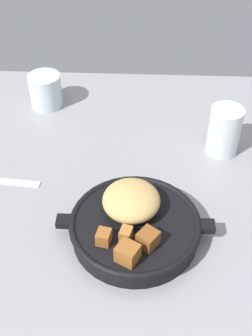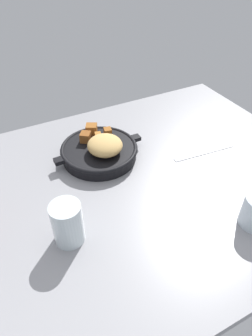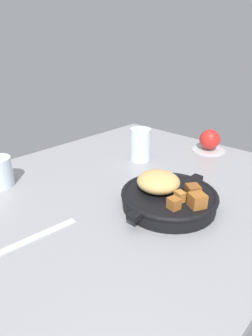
{
  "view_description": "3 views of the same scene",
  "coord_description": "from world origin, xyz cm",
  "views": [
    {
      "loc": [
        5.47,
        -62.14,
        58.91
      ],
      "look_at": [
        2.85,
        -4.13,
        6.51
      ],
      "focal_mm": 47.18,
      "sensor_mm": 36.0,
      "label": 1
    },
    {
      "loc": [
        29.97,
        51.54,
        54.98
      ],
      "look_at": [
        2.39,
        -1.92,
        3.98
      ],
      "focal_mm": 32.57,
      "sensor_mm": 36.0,
      "label": 2
    },
    {
      "loc": [
        -44.04,
        -46.32,
        35.47
      ],
      "look_at": [
        3.94,
        -1.28,
        6.14
      ],
      "focal_mm": 31.02,
      "sensor_mm": 36.0,
      "label": 3
    }
  ],
  "objects": [
    {
      "name": "butter_knife",
      "position": [
        -23.61,
        -1.69,
        0.18
      ],
      "size": [
        19.82,
        3.39,
        0.36
      ],
      "primitive_type": "cube",
      "rotation": [
        0.0,
        0.0,
        -0.09
      ],
      "color": "silver",
      "rests_on": "ground_plane"
    },
    {
      "name": "ground_plane",
      "position": [
        0.0,
        0.0,
        -1.2
      ],
      "size": [
        105.8,
        79.61,
        2.4
      ],
      "primitive_type": "cube",
      "color": "gray"
    },
    {
      "name": "water_glass_tall",
      "position": [
        22.05,
        9.53,
        5.09
      ],
      "size": [
        6.61,
        6.61,
        10.19
      ],
      "primitive_type": "cylinder",
      "color": "silver",
      "rests_on": "ground_plane"
    },
    {
      "name": "saucer_plate",
      "position": [
        44.49,
        -2.48,
        0.3
      ],
      "size": [
        11.32,
        11.32,
        0.6
      ],
      "primitive_type": "cylinder",
      "color": "#B7BABF",
      "rests_on": "ground_plane"
    },
    {
      "name": "red_apple",
      "position": [
        44.49,
        -2.48,
        4.04
      ],
      "size": [
        6.88,
        6.88,
        6.88
      ],
      "primitive_type": "sphere",
      "color": "red",
      "rests_on": "saucer_plate"
    },
    {
      "name": "cast_iron_skillet",
      "position": [
        4.68,
        -13.69,
        2.81
      ],
      "size": [
        26.34,
        22.05,
        8.0
      ],
      "color": "black",
      "rests_on": "ground_plane"
    }
  ]
}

